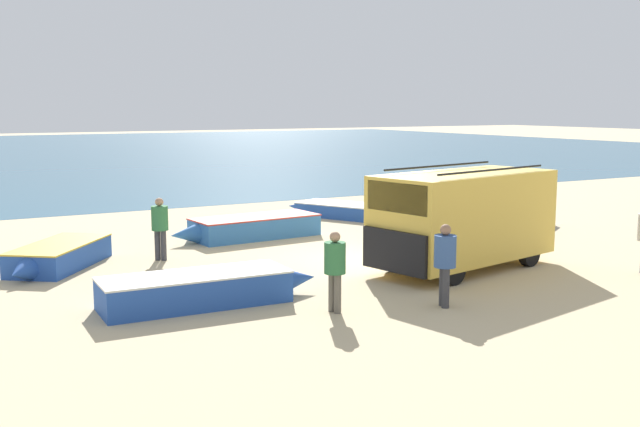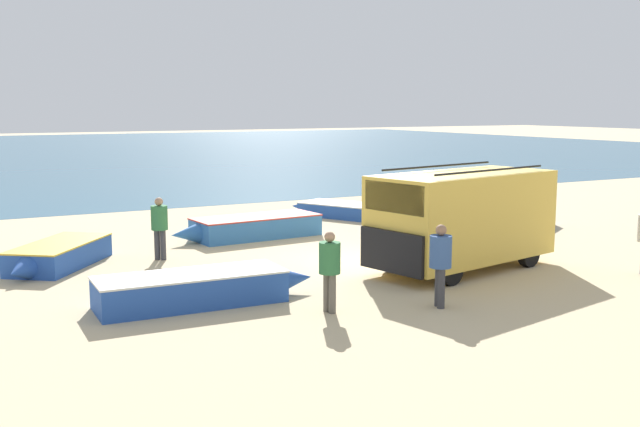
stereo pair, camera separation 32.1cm
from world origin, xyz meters
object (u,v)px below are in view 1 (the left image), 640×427
object	(u,v)px
parked_van	(463,216)
fisherman_3	(445,258)
fishing_rowboat_3	(344,210)
fishing_rowboat_1	(518,221)
fisherman_2	(160,223)
fishing_rowboat_2	(57,256)
fishing_rowboat_0	(204,289)
fisherman_0	(335,264)
fishing_rowboat_4	(251,227)

from	to	relation	value
parked_van	fisherman_3	world-z (taller)	parked_van
fishing_rowboat_3	fishing_rowboat_1	bearing A→B (deg)	-172.95
fishing_rowboat_1	fisherman_3	size ratio (longest dim) A/B	2.37
fisherman_2	fishing_rowboat_2	bearing A→B (deg)	-57.92
fishing_rowboat_1	fisherman_2	xyz separation A→B (m)	(-11.57, 0.96, 0.69)
parked_van	fishing_rowboat_2	bearing A→B (deg)	-41.56
fishing_rowboat_0	fisherman_0	world-z (taller)	fisherman_0
fishing_rowboat_3	fishing_rowboat_0	bearing A→B (deg)	108.68
fisherman_0	fishing_rowboat_2	bearing A→B (deg)	109.64
fishing_rowboat_4	fishing_rowboat_3	bearing A→B (deg)	-158.37
fishing_rowboat_0	fishing_rowboat_1	distance (m)	12.69
fishing_rowboat_2	fishing_rowboat_3	xyz separation A→B (m)	(10.59, 3.88, -0.05)
fishing_rowboat_2	fishing_rowboat_4	distance (m)	6.14
parked_van	fisherman_0	size ratio (longest dim) A/B	3.28
fishing_rowboat_1	fisherman_0	world-z (taller)	fisherman_0
fishing_rowboat_4	fisherman_2	size ratio (longest dim) A/B	2.89
fishing_rowboat_0	fisherman_0	bearing A→B (deg)	-39.60
fishing_rowboat_4	fisherman_0	distance (m)	8.65
fishing_rowboat_4	fisherman_0	size ratio (longest dim) A/B	2.96
fishing_rowboat_2	fisherman_0	world-z (taller)	fisherman_0
parked_van	fishing_rowboat_2	size ratio (longest dim) A/B	1.46
fishing_rowboat_3	fisherman_2	bearing A→B (deg)	90.31
fishing_rowboat_4	fisherman_2	distance (m)	3.96
parked_van	fishing_rowboat_4	size ratio (longest dim) A/B	1.11
fisherman_2	fisherman_3	size ratio (longest dim) A/B	0.98
fishing_rowboat_1	fishing_rowboat_2	world-z (taller)	fishing_rowboat_2
fishing_rowboat_1	fisherman_2	world-z (taller)	fisherman_2
fishing_rowboat_4	fisherman_3	world-z (taller)	fisherman_3
fisherman_2	parked_van	bearing A→B (deg)	92.39
fisherman_0	fisherman_2	xyz separation A→B (m)	(-1.47, 6.48, 0.02)
fishing_rowboat_2	fishing_rowboat_3	size ratio (longest dim) A/B	0.83
fishing_rowboat_2	fisherman_0	size ratio (longest dim) A/B	2.25
fishing_rowboat_3	fisherman_2	distance (m)	9.12
fishing_rowboat_1	fishing_rowboat_4	distance (m)	8.67
fishing_rowboat_0	fisherman_3	xyz separation A→B (m)	(4.14, -2.50, 0.68)
parked_van	fisherman_0	world-z (taller)	parked_van
fishing_rowboat_1	fishing_rowboat_4	bearing A→B (deg)	-51.04
parked_van	fisherman_2	size ratio (longest dim) A/B	3.20
fishing_rowboat_0	fishing_rowboat_1	world-z (taller)	fishing_rowboat_0
fishing_rowboat_0	fisherman_2	size ratio (longest dim) A/B	2.82
fisherman_2	fisherman_0	bearing A→B (deg)	51.98
parked_van	fishing_rowboat_0	distance (m)	6.81
parked_van	fisherman_2	world-z (taller)	parked_van
fishing_rowboat_1	fisherman_3	bearing A→B (deg)	6.39
fishing_rowboat_4	fishing_rowboat_2	bearing A→B (deg)	10.88
fishing_rowboat_1	parked_van	bearing A→B (deg)	2.68
fishing_rowboat_0	fisherman_2	distance (m)	4.77
fishing_rowboat_1	fisherman_2	size ratio (longest dim) A/B	2.42
fishing_rowboat_2	parked_van	bearing A→B (deg)	97.42
fishing_rowboat_2	fishing_rowboat_3	distance (m)	11.28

